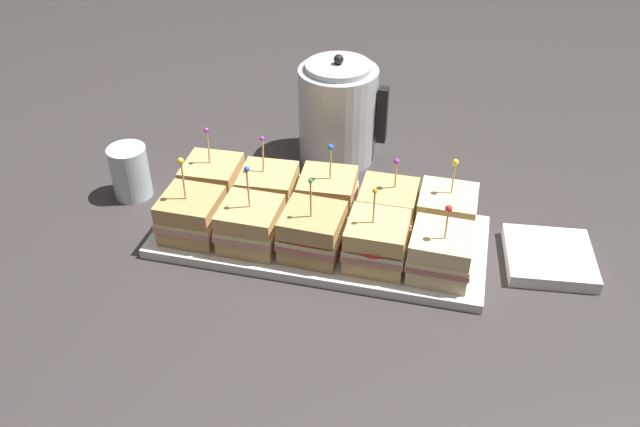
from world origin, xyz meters
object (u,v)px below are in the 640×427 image
object	(u,v)px
sandwich_front_far_right	(441,253)
sandwich_back_far_left	(213,182)
serving_platter	(320,237)
sandwich_front_left	(251,225)
sandwich_front_right	(377,242)
kettle_steel	(338,112)
sandwich_front_center	(314,233)
sandwich_back_right	(388,207)
drinking_glass	(130,172)
sandwich_back_far_right	(446,214)
sandwich_front_far_left	(192,216)
sandwich_back_left	(268,191)
sandwich_back_center	(327,196)
napkin_stack	(549,257)

from	to	relation	value
sandwich_front_far_right	sandwich_back_far_left	world-z (taller)	sandwich_back_far_left
serving_platter	sandwich_front_left	bearing A→B (deg)	-153.02
sandwich_front_right	kettle_steel	world-z (taller)	kettle_steel
sandwich_front_right	sandwich_front_far_right	bearing A→B (deg)	-0.90
sandwich_front_center	sandwich_back_right	world-z (taller)	sandwich_front_center
sandwich_front_far_right	sandwich_back_right	size ratio (longest dim) A/B	1.04
sandwich_back_far_left	sandwich_front_left	bearing A→B (deg)	-44.24
sandwich_front_right	drinking_glass	bearing A→B (deg)	167.63
sandwich_back_far_left	sandwich_back_far_right	distance (m)	0.44
sandwich_back_far_right	drinking_glass	xyz separation A→B (m)	(-0.62, 0.00, -0.01)
sandwich_back_far_right	drinking_glass	bearing A→B (deg)	179.82
sandwich_front_far_left	sandwich_back_right	bearing A→B (deg)	17.90
serving_platter	sandwich_back_far_left	size ratio (longest dim) A/B	3.77
sandwich_back_left	sandwich_back_far_right	bearing A→B (deg)	0.47
sandwich_back_center	sandwich_back_far_right	bearing A→B (deg)	-0.46
sandwich_front_right	sandwich_back_far_left	world-z (taller)	sandwich_back_far_left
sandwich_front_center	sandwich_back_left	distance (m)	0.16
sandwich_front_far_left	kettle_steel	bearing A→B (deg)	62.09
sandwich_back_left	drinking_glass	size ratio (longest dim) A/B	1.44
sandwich_front_center	kettle_steel	size ratio (longest dim) A/B	0.68
sandwich_front_left	napkin_stack	distance (m)	0.53
serving_platter	sandwich_back_far_left	bearing A→B (deg)	166.81
sandwich_back_far_left	sandwich_front_far_right	bearing A→B (deg)	-13.74
sandwich_front_far_right	sandwich_front_center	bearing A→B (deg)	179.71
sandwich_back_center	drinking_glass	xyz separation A→B (m)	(-0.40, 0.00, -0.01)
sandwich_back_left	sandwich_back_far_right	size ratio (longest dim) A/B	1.01
sandwich_front_far_left	sandwich_front_center	distance (m)	0.23
sandwich_front_left	sandwich_front_center	xyz separation A→B (m)	(0.11, 0.00, 0.00)
sandwich_back_far_right	kettle_steel	world-z (taller)	kettle_steel
sandwich_front_far_right	drinking_glass	bearing A→B (deg)	169.59
sandwich_front_right	sandwich_back_far_right	size ratio (longest dim) A/B	1.00
sandwich_front_left	drinking_glass	bearing A→B (deg)	158.31
serving_platter	sandwich_back_right	world-z (taller)	sandwich_back_right
sandwich_front_left	sandwich_back_left	distance (m)	0.11
sandwich_back_left	napkin_stack	world-z (taller)	sandwich_back_left
sandwich_back_center	sandwich_back_far_right	xyz separation A→B (m)	(0.22, -0.00, -0.00)
sandwich_front_far_right	napkin_stack	world-z (taller)	sandwich_front_far_right
sandwich_front_far_left	sandwich_front_right	bearing A→B (deg)	0.15
sandwich_front_right	sandwich_back_left	bearing A→B (deg)	154.47
sandwich_back_right	drinking_glass	bearing A→B (deg)	179.51
drinking_glass	sandwich_back_left	bearing A→B (deg)	-0.92
sandwich_front_far_left	sandwich_back_right	xyz separation A→B (m)	(0.34, 0.11, -0.00)
sandwich_front_far_left	sandwich_back_left	size ratio (longest dim) A/B	1.06
sandwich_front_far_left	napkin_stack	world-z (taller)	sandwich_front_far_left
sandwich_back_center	sandwich_front_far_left	bearing A→B (deg)	-153.05
serving_platter	napkin_stack	xyz separation A→B (m)	(0.41, 0.03, 0.00)
serving_platter	drinking_glass	world-z (taller)	drinking_glass
sandwich_front_far_left	sandwich_back_far_left	xyz separation A→B (m)	(-0.00, 0.11, 0.00)
sandwich_front_far_right	sandwich_back_left	world-z (taller)	sandwich_back_left
napkin_stack	sandwich_front_far_left	bearing A→B (deg)	-171.83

